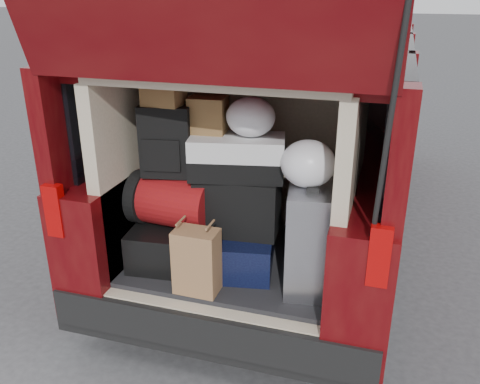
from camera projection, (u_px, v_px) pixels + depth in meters
The scene contains 15 objects.
ground at pixel (226, 352), 3.22m from camera, with size 80.00×80.00×0.00m, color #363638.
minivan at pixel (290, 136), 4.52m from camera, with size 1.90×5.35×2.77m.
load_floor at pixel (238, 292), 3.36m from camera, with size 1.24×1.05×0.55m, color black.
black_hardshell at pixel (175, 238), 3.22m from camera, with size 0.44×0.61×0.24m, color black.
navy_hardshell at pixel (238, 248), 3.11m from camera, with size 0.43×0.52×0.23m, color black.
silver_roller at pixel (310, 238), 2.83m from camera, with size 0.25×0.41×0.61m, color silver.
kraft_bag at pixel (197, 261), 2.82m from camera, with size 0.24×0.16×0.38m, color olive.
red_duffel at pixel (173, 200), 3.07m from camera, with size 0.49×0.32×0.32m, color maroon.
black_soft_case at pixel (238, 204), 3.02m from camera, with size 0.49×0.29×0.35m, color black.
backpack at pixel (167, 140), 2.94m from camera, with size 0.29×0.18×0.42m, color black.
twotone_duffel at pixel (237, 157), 2.91m from camera, with size 0.54×0.28×0.24m, color silver.
grocery_sack_lower at pixel (163, 88), 2.83m from camera, with size 0.21×0.17×0.19m, color brown.
grocery_sack_upper at pixel (208, 115), 2.91m from camera, with size 0.21×0.17×0.21m, color brown.
plastic_bag_center at pixel (251, 117), 2.82m from camera, with size 0.28×0.26×0.22m, color silver.
plastic_bag_right at pixel (308, 164), 2.68m from camera, with size 0.29×0.27×0.25m, color silver.
Camera 1 is at (0.84, -2.45, 2.17)m, focal length 38.00 mm.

